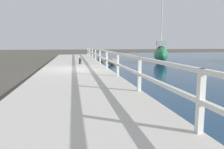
# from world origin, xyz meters

# --- Properties ---
(ground_plane) EXTENTS (120.00, 120.00, 0.00)m
(ground_plane) POSITION_xyz_m (0.00, 0.00, 0.00)
(ground_plane) COLOR #4C473D
(dock_walkway) EXTENTS (3.91, 36.00, 0.33)m
(dock_walkway) POSITION_xyz_m (0.00, 0.00, 0.16)
(dock_walkway) COLOR beige
(dock_walkway) RESTS_ON ground
(railing) EXTENTS (0.10, 32.50, 1.05)m
(railing) POSITION_xyz_m (1.85, -0.00, 1.05)
(railing) COLOR silver
(railing) RESTS_ON dock_walkway
(boulder_far_strip) EXTENTS (0.72, 0.65, 0.54)m
(boulder_far_strip) POSITION_xyz_m (2.63, 8.61, 0.27)
(boulder_far_strip) COLOR #666056
(boulder_far_strip) RESTS_ON ground
(boulder_mid_strip) EXTENTS (0.79, 0.71, 0.59)m
(boulder_mid_strip) POSITION_xyz_m (3.11, 5.16, 0.30)
(boulder_mid_strip) COLOR slate
(boulder_mid_strip) RESTS_ON ground
(boulder_downstream) EXTENTS (0.46, 0.41, 0.34)m
(boulder_downstream) POSITION_xyz_m (3.65, 11.63, 0.17)
(boulder_downstream) COLOR slate
(boulder_downstream) RESTS_ON ground
(mooring_bollard) EXTENTS (0.18, 0.18, 0.45)m
(mooring_bollard) POSITION_xyz_m (0.38, 2.96, 0.55)
(mooring_bollard) COLOR #333338
(mooring_bollard) RESTS_ON dock_walkway
(sailboat_green) EXTENTS (2.49, 4.44, 7.21)m
(sailboat_green) POSITION_xyz_m (7.92, 6.40, 0.88)
(sailboat_green) COLOR #236B42
(sailboat_green) RESTS_ON water_surface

